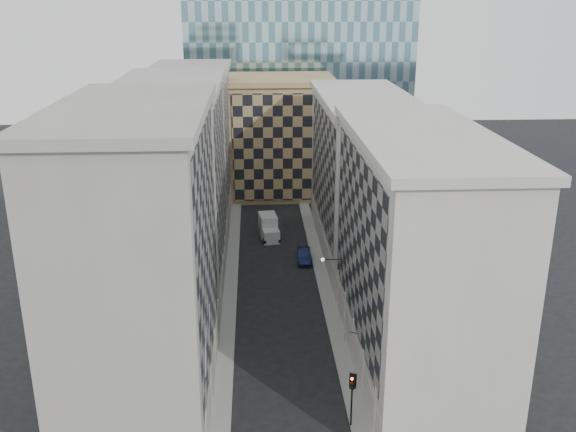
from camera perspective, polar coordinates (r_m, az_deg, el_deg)
name	(u,v)px	position (r m, az deg, el deg)	size (l,w,h in m)	color
sidewalk_west	(230,292)	(71.11, -5.15, -6.71)	(1.50, 100.00, 0.15)	gray
sidewalk_east	(325,289)	(71.47, 3.35, -6.53)	(1.50, 100.00, 0.15)	gray
bldg_left_a	(143,262)	(49.63, -12.75, -4.02)	(10.80, 22.80, 23.70)	gray
bldg_left_b	(176,186)	(70.35, -9.94, 2.61)	(10.80, 22.80, 22.70)	gray
bldg_left_c	(193,146)	(91.67, -8.41, 6.19)	(10.80, 22.80, 21.70)	gray
bldg_right_a	(414,254)	(54.80, 11.15, -3.36)	(10.80, 26.80, 20.70)	beige
bldg_right_b	(362,175)	(80.01, 6.56, 3.67)	(10.80, 28.80, 19.70)	beige
tan_block	(281,136)	(104.27, -0.65, 7.15)	(16.80, 14.80, 18.80)	#9D7B53
church_tower	(265,19)	(116.15, -2.03, 17.07)	(7.20, 7.20, 51.50)	#2A2620
flagpoles_left	(207,339)	(46.24, -7.18, -10.76)	(0.10, 6.33, 2.33)	gray
bracket_lamp	(324,260)	(63.43, 3.26, -3.89)	(1.98, 0.36, 0.36)	black
traffic_light	(352,389)	(49.30, 5.72, -15.07)	(0.54, 0.54, 4.38)	black
box_truck	(269,228)	(86.10, -1.72, -1.08)	(2.88, 5.64, 2.97)	silver
dark_car	(304,255)	(78.56, 1.42, -3.52)	(1.59, 4.56, 1.50)	#101A3D
shop_sign	(345,336)	(54.81, 5.10, -10.59)	(1.19, 0.61, 0.71)	black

